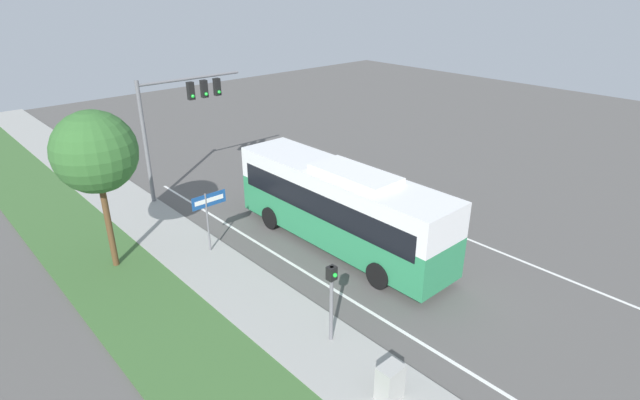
{
  "coord_description": "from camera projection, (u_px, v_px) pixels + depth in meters",
  "views": [
    {
      "loc": [
        -14.56,
        -10.14,
        10.67
      ],
      "look_at": [
        -1.29,
        4.49,
        1.9
      ],
      "focal_mm": 28.0,
      "sensor_mm": 36.0,
      "label": 1
    }
  ],
  "objects": [
    {
      "name": "grass_verge",
      "position": [
        216.0,
        382.0,
        14.34
      ],
      "size": [
        3.6,
        80.0,
        0.1
      ],
      "color": "#3D6633",
      "rests_on": "ground_plane"
    },
    {
      "name": "ground_plane",
      "position": [
        418.0,
        268.0,
        20.14
      ],
      "size": [
        80.0,
        80.0,
        0.0
      ],
      "primitive_type": "plane",
      "color": "#565451"
    },
    {
      "name": "signal_gantry",
      "position": [
        179.0,
        109.0,
        25.31
      ],
      "size": [
        5.74,
        0.41,
        6.31
      ],
      "color": "slate",
      "rests_on": "ground_plane"
    },
    {
      "name": "lane_divider_near",
      "position": [
        356.0,
        303.0,
        17.92
      ],
      "size": [
        0.14,
        30.0,
        0.01
      ],
      "color": "silver",
      "rests_on": "ground_plane"
    },
    {
      "name": "lane_divider_far",
      "position": [
        468.0,
        239.0,
        22.35
      ],
      "size": [
        0.14,
        30.0,
        0.01
      ],
      "color": "silver",
      "rests_on": "ground_plane"
    },
    {
      "name": "bus",
      "position": [
        340.0,
        203.0,
        21.02
      ],
      "size": [
        2.67,
        10.73,
        3.7
      ],
      "color": "#2D8956",
      "rests_on": "ground_plane"
    },
    {
      "name": "sidewalk",
      "position": [
        301.0,
        334.0,
        16.3
      ],
      "size": [
        2.8,
        80.0,
        0.12
      ],
      "color": "#9E9E99",
      "rests_on": "ground_plane"
    },
    {
      "name": "roadside_tree",
      "position": [
        95.0,
        153.0,
        18.25
      ],
      "size": [
        3.08,
        3.08,
        6.32
      ],
      "color": "brown",
      "rests_on": "grass_verge"
    },
    {
      "name": "street_sign",
      "position": [
        209.0,
        209.0,
        20.5
      ],
      "size": [
        1.56,
        0.08,
        2.73
      ],
      "color": "slate",
      "rests_on": "ground_plane"
    },
    {
      "name": "pedestrian_signal",
      "position": [
        332.0,
        292.0,
        15.24
      ],
      "size": [
        0.28,
        0.34,
        2.8
      ],
      "color": "slate",
      "rests_on": "ground_plane"
    },
    {
      "name": "utility_cabinet",
      "position": [
        390.0,
        382.0,
        13.55
      ],
      "size": [
        0.7,
        0.52,
        1.06
      ],
      "color": "#A8A8A3",
      "rests_on": "sidewalk"
    }
  ]
}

